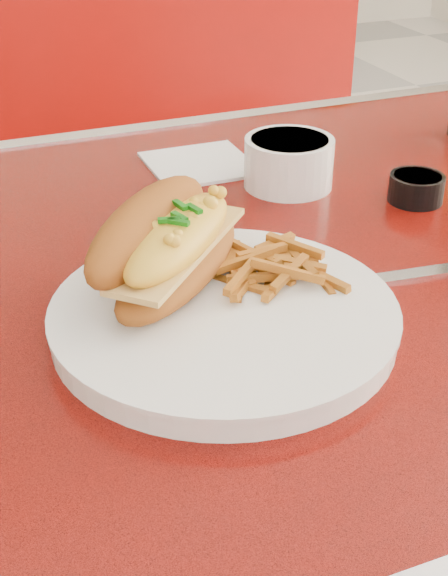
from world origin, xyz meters
name	(u,v)px	position (x,y,z in m)	size (l,w,h in m)	color
diner_table	(313,371)	(0.00, 0.00, 0.61)	(1.23, 0.83, 0.77)	red
booth_bench_far	(128,283)	(0.00, 0.81, 0.29)	(1.20, 0.51, 0.90)	#980F0A
dinner_plate	(224,317)	(-0.15, -0.11, 0.78)	(0.37, 0.37, 0.02)	white
mac_hoagie	(168,244)	(-0.18, -0.05, 0.83)	(0.21, 0.21, 0.09)	#9D5319
fries_pile	(268,261)	(-0.09, -0.07, 0.80)	(0.09, 0.09, 0.03)	orange
fork	(292,284)	(-0.08, -0.10, 0.79)	(0.02, 0.13, 0.00)	silver
gravy_ramekin	(289,161)	(0.03, 0.14, 0.80)	(0.13, 0.13, 0.06)	white
sauce_cup_right	(416,187)	(0.14, 0.05, 0.79)	(0.07, 0.07, 0.03)	black
paper_napkin	(200,164)	(-0.04, 0.24, 0.77)	(0.12, 0.12, 0.00)	white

